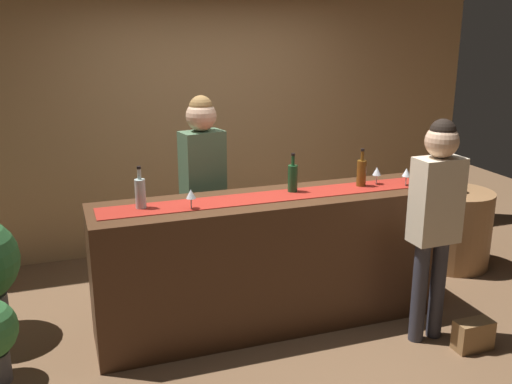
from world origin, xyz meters
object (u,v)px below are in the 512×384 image
Objects in this scene: wine_bottle_green at (293,178)px; handbag at (473,335)px; bartender at (203,177)px; customer_sipping at (436,209)px; vase_on_side_table at (452,180)px; wine_glass_near_customer at (406,173)px; wine_bottle_clear at (140,193)px; wine_glass_mid_counter at (377,172)px; wine_bottle_amber at (361,173)px; wine_glass_far_end at (191,195)px; round_side_table at (455,228)px.

wine_bottle_green reaches higher than handbag.
customer_sipping is at bearing 127.83° from bartender.
wine_glass_near_customer is at bearing -147.43° from vase_on_side_table.
bartender is 1.05× the size of customer_sipping.
customer_sipping is at bearing -100.44° from wine_glass_near_customer.
wine_glass_mid_counter is at bearing 0.06° from wine_bottle_clear.
wine_bottle_clear is 0.80m from bartender.
wine_glass_mid_counter is (1.86, 0.00, -0.01)m from wine_bottle_clear.
bartender is 2.37m from handbag.
wine_bottle_amber is 0.14m from wine_glass_mid_counter.
wine_glass_far_end is at bearing -175.11° from wine_glass_mid_counter.
wine_bottle_green and wine_bottle_clear have the same top height.
wine_bottle_amber is 0.36m from wine_glass_near_customer.
wine_bottle_clear is 1.26× the size of vase_on_side_table.
bartender reaches higher than wine_glass_far_end.
bartender is at bearing 178.04° from round_side_table.
wine_glass_mid_counter is 1.54m from wine_glass_far_end.
wine_glass_mid_counter is 0.09× the size of customer_sipping.
wine_bottle_clear is 2.10× the size of wine_glass_far_end.
wine_bottle_green is at bearing 139.19° from customer_sipping.
round_side_table is at bearing 21.17° from wine_glass_mid_counter.
customer_sipping is 1.50m from vase_on_side_table.
wine_bottle_clear is at bearing 160.46° from customer_sipping.
bartender reaches higher than wine_bottle_amber.
wine_glass_far_end is 0.60× the size of vase_on_side_table.
wine_bottle_green reaches higher than wine_glass_mid_counter.
wine_glass_far_end is 2.72m from vase_on_side_table.
wine_bottle_clear is 0.17× the size of bartender.
wine_glass_mid_counter is 1.23m from vase_on_side_table.
wine_bottle_green is 0.84m from wine_glass_far_end.
customer_sipping reaches higher than vase_on_side_table.
bartender is (0.58, 0.54, -0.07)m from wine_bottle_clear.
wine_bottle_clear is at bearing -178.63° from wine_bottle_green.
vase_on_side_table is (2.64, 0.60, -0.28)m from wine_glass_far_end.
bartender reaches higher than wine_glass_near_customer.
vase_on_side_table reaches higher than round_side_table.
wine_bottle_amber is 1.27m from bartender.
customer_sipping is 1.67m from round_side_table.
wine_glass_mid_counter is 0.60× the size of vase_on_side_table.
wine_glass_mid_counter reaches higher than round_side_table.
wine_glass_mid_counter is 0.51× the size of handbag.
wine_bottle_clear reaches higher than vase_on_side_table.
customer_sipping is at bearing -132.07° from vase_on_side_table.
wine_bottle_green is 0.41× the size of round_side_table.
wine_bottle_amber is at bearing -159.20° from vase_on_side_table.
wine_bottle_amber reaches higher than wine_glass_near_customer.
bartender is (-1.28, 0.54, -0.06)m from wine_glass_mid_counter.
customer_sipping reaches higher than wine_bottle_green.
handbag is at bearing -21.99° from wine_bottle_clear.
wine_glass_far_end is at bearing 157.94° from handbag.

